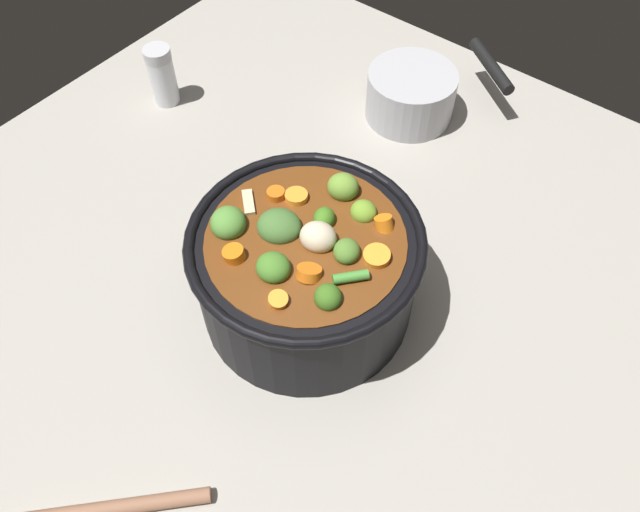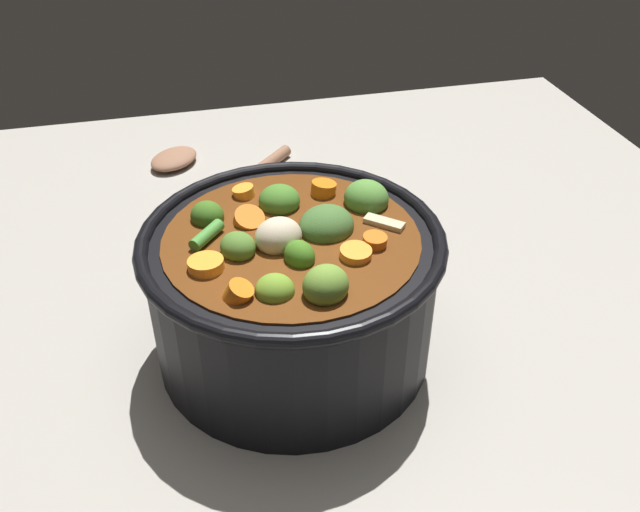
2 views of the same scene
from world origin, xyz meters
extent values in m
plane|color=#9E998E|center=(0.00, 0.00, 0.00)|extent=(1.10, 1.10, 0.00)
cylinder|color=black|center=(0.00, 0.00, 0.06)|extent=(0.24, 0.24, 0.12)
torus|color=black|center=(0.00, 0.00, 0.12)|extent=(0.26, 0.26, 0.01)
cylinder|color=brown|center=(0.00, 0.00, 0.07)|extent=(0.21, 0.21, 0.11)
ellipsoid|color=#467C2A|center=(-0.05, 0.00, 0.13)|extent=(0.04, 0.04, 0.03)
ellipsoid|color=olive|center=(0.08, 0.01, 0.13)|extent=(0.04, 0.04, 0.03)
ellipsoid|color=#456E32|center=(-0.01, 0.03, 0.13)|extent=(0.06, 0.06, 0.03)
ellipsoid|color=#3D6C1F|center=(-0.04, -0.06, 0.13)|extent=(0.04, 0.04, 0.03)
ellipsoid|color=#41771F|center=(0.03, 0.00, 0.13)|extent=(0.03, 0.03, 0.02)
ellipsoid|color=#538C38|center=(-0.04, 0.07, 0.13)|extent=(0.05, 0.05, 0.03)
ellipsoid|color=#517B2E|center=(0.01, -0.05, 0.13)|extent=(0.04, 0.04, 0.02)
ellipsoid|color=olive|center=(0.07, -0.03, 0.12)|extent=(0.03, 0.03, 0.02)
cylinder|color=orange|center=(0.03, -0.07, 0.12)|extent=(0.03, 0.03, 0.01)
cylinder|color=orange|center=(0.03, 0.06, 0.12)|extent=(0.03, 0.03, 0.01)
cylinder|color=orange|center=(-0.08, -0.03, 0.12)|extent=(0.03, 0.03, 0.02)
cylinder|color=orange|center=(0.04, 0.04, 0.12)|extent=(0.04, 0.04, 0.01)
cylinder|color=orange|center=(-0.03, -0.03, 0.12)|extent=(0.04, 0.03, 0.02)
cylinder|color=orange|center=(-0.06, 0.04, 0.12)|extent=(0.03, 0.03, 0.02)
cylinder|color=orange|center=(0.07, -0.05, 0.12)|extent=(0.03, 0.03, 0.02)
ellipsoid|color=beige|center=(0.01, -0.01, 0.13)|extent=(0.04, 0.05, 0.03)
cylinder|color=#478E37|center=(-0.01, -0.07, 0.13)|extent=(0.03, 0.03, 0.01)
cube|color=beige|center=(0.00, 0.08, 0.12)|extent=(0.03, 0.03, 0.00)
ellipsoid|color=#906248|center=(-0.38, -0.08, 0.01)|extent=(0.09, 0.09, 0.02)
cylinder|color=#906248|center=(-0.30, 0.00, 0.01)|extent=(0.15, 0.15, 0.02)
camera|label=1|loc=(-0.31, -0.26, 0.64)|focal=35.79mm
camera|label=2|loc=(0.45, -0.09, 0.44)|focal=38.43mm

